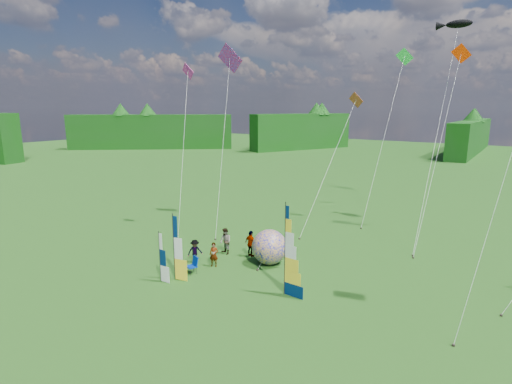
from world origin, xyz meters
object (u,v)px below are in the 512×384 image
Objects in this scene: bol_inflatable at (269,247)px; spectator_c at (195,251)px; feather_banner_main at (285,251)px; spectator_a at (214,255)px; side_banner_far at (160,257)px; kite_whale at (439,120)px; spectator_d at (251,244)px; camp_chair at (192,265)px; side_banner_left at (174,248)px; spectator_b at (225,241)px.

spectator_c is (-4.18, -2.68, -0.37)m from bol_inflatable.
feather_banner_main is 6.10m from spectator_a.
side_banner_far is 1.88× the size of spectator_c.
side_banner_far reaches higher than spectator_a.
kite_whale is at bearing 59.47° from bol_inflatable.
bol_inflatable is 1.46× the size of spectator_c.
feather_banner_main is 2.73× the size of spectator_d.
side_banner_far is 2.21m from camp_chair.
side_banner_left is 6.33m from bol_inflatable.
feather_banner_main is 4.67× the size of camp_chair.
bol_inflatable is (3.38, 5.29, -0.82)m from side_banner_left.
kite_whale is at bearing 77.81° from feather_banner_main.
bol_inflatable is at bearing -27.15° from spectator_c.
spectator_c is (-0.80, 2.61, -1.19)m from side_banner_left.
bol_inflatable is (3.91, 5.95, -0.34)m from side_banner_far.
spectator_d is (-1.77, 0.37, -0.24)m from bol_inflatable.
kite_whale reaches higher than side_banner_far.
spectator_b is 1.00× the size of spectator_d.
camp_chair is at bearing -127.16° from bol_inflatable.
spectator_d is at bearing -146.41° from kite_whale.
bol_inflatable is at bearing -179.81° from spectator_d.
spectator_a is (-5.79, 0.78, -1.74)m from feather_banner_main.
side_banner_left reaches higher than side_banner_far.
spectator_c is (-1.44, -0.25, -0.01)m from spectator_a.
camp_chair is (1.06, -1.44, -0.26)m from spectator_c.
spectator_d reaches higher than spectator_a.
feather_banner_main is at bearing -63.91° from spectator_c.
kite_whale is (4.31, 15.69, 6.67)m from feather_banner_main.
spectator_b reaches higher than spectator_d.
camp_chair is (-3.12, -4.12, -0.62)m from bol_inflatable.
spectator_d is at bearing 38.65° from spectator_b.
feather_banner_main is 3.15× the size of spectator_a.
bol_inflatable reaches higher than spectator_c.
spectator_b is at bearing 30.93° from spectator_d.
side_banner_far is 5.75m from spectator_b.
spectator_a is at bearing -143.54° from kite_whale.
side_banner_left is 2.98m from spectator_c.
spectator_c is 20.83m from kite_whale.
feather_banner_main is 4.63m from bol_inflatable.
feather_banner_main is at bearing -4.38° from spectator_b.
camp_chair is at bearing 64.00° from side_banner_far.
side_banner_left is 3.16m from spectator_a.
spectator_d is (2.42, 3.05, 0.13)m from spectator_c.
side_banner_left is at bearing -132.81° from spectator_c.
camp_chair is at bearing -168.36° from feather_banner_main.
kite_whale is (11.27, 18.44, 7.71)m from side_banner_far.
side_banner_far is (-6.96, -2.75, -1.04)m from feather_banner_main.
feather_banner_main reaches higher than side_banner_left.
kite_whale is (9.13, 12.12, 8.28)m from spectator_d.
side_banner_far reaches higher than bol_inflatable.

